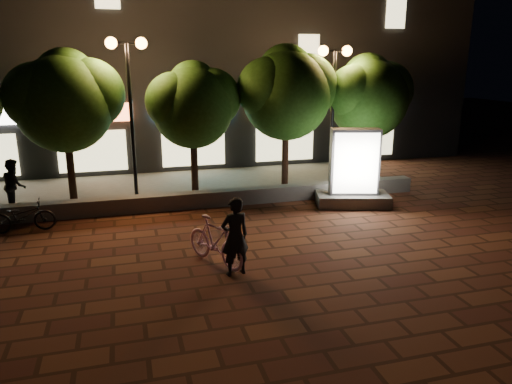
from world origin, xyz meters
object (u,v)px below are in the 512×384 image
object	(u,v)px
ad_kiosk	(354,175)
pedestrian	(14,185)
street_lamp_left	(129,78)
tree_far_right	(369,94)
tree_left	(65,98)
tree_right	(287,90)
street_lamp_right	(334,80)
scooter_pink	(215,241)
scooter_parked	(22,216)
tree_mid	(193,102)
rider	(235,237)

from	to	relation	value
ad_kiosk	pedestrian	bearing A→B (deg)	169.01
street_lamp_left	tree_far_right	bearing A→B (deg)	1.76
tree_left	tree_right	size ratio (longest dim) A/B	0.97
pedestrian	tree_left	bearing A→B (deg)	-84.74
tree_right	street_lamp_left	world-z (taller)	street_lamp_left
tree_right	street_lamp_right	xyz separation A→B (m)	(1.64, -0.26, 0.33)
scooter_pink	street_lamp_left	bearing A→B (deg)	76.19
street_lamp_right	ad_kiosk	size ratio (longest dim) A/B	1.96
tree_far_right	scooter_parked	distance (m)	12.29
tree_mid	scooter_parked	world-z (taller)	tree_mid
pedestrian	tree_far_right	bearing A→B (deg)	-101.45
tree_right	tree_far_right	size ratio (longest dim) A/B	1.06
tree_left	tree_right	bearing A→B (deg)	0.00
tree_far_right	rider	world-z (taller)	tree_far_right
tree_left	street_lamp_right	size ratio (longest dim) A/B	0.98
tree_far_right	pedestrian	xyz separation A→B (m)	(-12.16, -0.59, -2.48)
tree_left	street_lamp_left	size ratio (longest dim) A/B	0.94
street_lamp_right	scooter_parked	bearing A→B (deg)	-167.74
rider	pedestrian	bearing A→B (deg)	-59.53
tree_left	rider	xyz separation A→B (m)	(3.83, -6.68, -2.56)
ad_kiosk	scooter_pink	xyz separation A→B (m)	(-5.19, -3.40, -0.45)
tree_left	scooter_parked	world-z (taller)	tree_left
street_lamp_left	pedestrian	world-z (taller)	street_lamp_left
street_lamp_right	pedestrian	xyz separation A→B (m)	(-10.61, -0.33, -3.00)
tree_far_right	scooter_parked	size ratio (longest dim) A/B	2.80
tree_mid	street_lamp_left	xyz separation A→B (m)	(-2.05, -0.26, 0.81)
tree_left	street_lamp_left	xyz separation A→B (m)	(1.95, -0.26, 0.58)
tree_mid	tree_left	bearing A→B (deg)	180.00
tree_right	scooter_parked	size ratio (longest dim) A/B	2.98
tree_far_right	pedestrian	bearing A→B (deg)	-177.23
rider	ad_kiosk	bearing A→B (deg)	-151.68
tree_mid	scooter_parked	distance (m)	6.36
rider	pedestrian	size ratio (longest dim) A/B	1.09
scooter_pink	pedestrian	world-z (taller)	pedestrian
tree_mid	pedestrian	world-z (taller)	tree_mid
tree_mid	ad_kiosk	xyz separation A→B (m)	(4.71, -2.60, -2.21)
street_lamp_left	ad_kiosk	xyz separation A→B (m)	(6.76, -2.34, -3.02)
tree_far_right	street_lamp_right	xyz separation A→B (m)	(-1.55, -0.26, 0.53)
rider	scooter_pink	bearing A→B (deg)	-76.63
tree_left	ad_kiosk	world-z (taller)	tree_left
tree_far_right	ad_kiosk	xyz separation A→B (m)	(-1.79, -2.60, -2.36)
tree_mid	rider	world-z (taller)	tree_mid
scooter_parked	pedestrian	distance (m)	1.99
tree_mid	rider	xyz separation A→B (m)	(-0.16, -6.68, -2.33)
tree_mid	scooter_parked	xyz separation A→B (m)	(-5.17, -2.46, -2.77)
street_lamp_left	ad_kiosk	bearing A→B (deg)	-19.08
ad_kiosk	scooter_pink	world-z (taller)	ad_kiosk
street_lamp_left	rider	bearing A→B (deg)	-73.62
ad_kiosk	tree_mid	bearing A→B (deg)	151.09
tree_far_right	street_lamp_left	distance (m)	8.58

